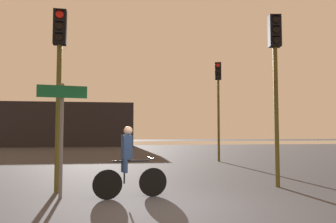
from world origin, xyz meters
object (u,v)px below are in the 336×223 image
at_px(traffic_light_near_right, 275,67).
at_px(distant_building, 66,125).
at_px(traffic_light_far_right, 218,93).
at_px(cyclist, 128,162).
at_px(traffic_light_near_left, 59,65).
at_px(direction_sign_post, 62,123).

bearing_deg(traffic_light_near_right, distant_building, -62.43).
distance_m(traffic_light_far_right, cyclist, 10.24).
xyz_separation_m(traffic_light_far_right, traffic_light_near_left, (-6.49, -7.70, -0.30)).
xyz_separation_m(traffic_light_near_left, cyclist, (1.73, -0.97, -2.37)).
bearing_deg(direction_sign_post, traffic_light_near_right, 177.17).
bearing_deg(traffic_light_far_right, direction_sign_post, 69.52).
height_order(traffic_light_far_right, traffic_light_near_right, traffic_light_far_right).
bearing_deg(traffic_light_near_right, traffic_light_far_right, -87.78).
bearing_deg(traffic_light_near_left, direction_sign_post, 102.40).
bearing_deg(cyclist, direction_sign_post, -109.56).
bearing_deg(traffic_light_far_right, traffic_light_near_left, 65.91).
distance_m(direction_sign_post, cyclist, 1.76).
distance_m(traffic_light_near_right, direction_sign_post, 5.84).
relative_size(distant_building, traffic_light_near_left, 3.08).
bearing_deg(direction_sign_post, cyclist, 161.68).
xyz_separation_m(traffic_light_far_right, direction_sign_post, (-6.26, -8.46, -1.80)).
relative_size(traffic_light_far_right, traffic_light_near_right, 1.07).
distance_m(distant_building, cyclist, 29.06).
relative_size(traffic_light_near_left, traffic_light_near_right, 0.97).
xyz_separation_m(distant_building, traffic_light_near_right, (10.11, -27.43, 1.02)).
bearing_deg(distant_building, cyclist, -77.98).
bearing_deg(traffic_light_near_right, traffic_light_near_left, 7.27).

